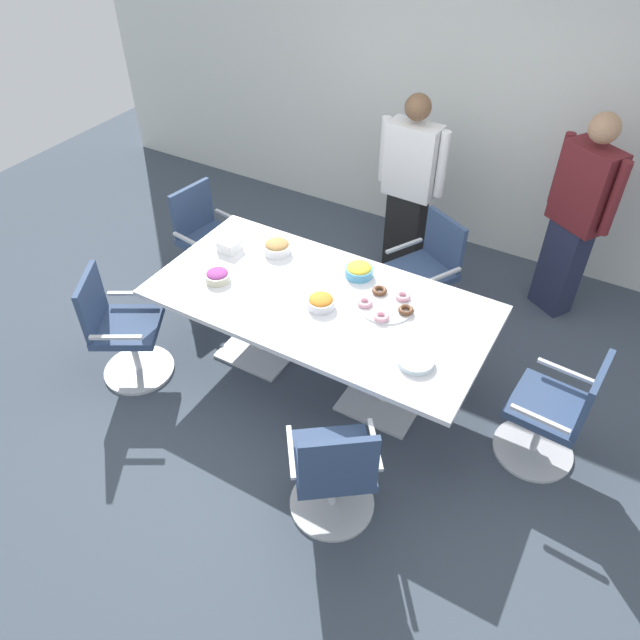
{
  "coord_description": "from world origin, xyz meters",
  "views": [
    {
      "loc": [
        1.67,
        -2.87,
        3.43
      ],
      "look_at": [
        0.0,
        0.0,
        0.55
      ],
      "focal_mm": 34.07,
      "sensor_mm": 36.0,
      "label": 1
    }
  ],
  "objects_px": {
    "office_chair_0": "(208,243)",
    "office_chair_3": "(555,416)",
    "person_standing_1": "(577,216)",
    "snack_bowl_cookies": "(277,247)",
    "office_chair_1": "(122,332)",
    "office_chair_4": "(425,276)",
    "person_standing_0": "(410,187)",
    "snack_bowl_candy_mix": "(217,276)",
    "conference_table": "(320,312)",
    "napkin_pile": "(230,245)",
    "office_chair_2": "(334,473)",
    "plate_stack": "(416,361)",
    "snack_bowl_chips_orange": "(321,302)",
    "donut_platter": "(386,305)",
    "snack_bowl_chips_yellow": "(359,270)"
  },
  "relations": [
    {
      "from": "office_chair_4",
      "to": "napkin_pile",
      "type": "xyz_separation_m",
      "value": [
        -1.3,
        -0.9,
        0.39
      ]
    },
    {
      "from": "office_chair_4",
      "to": "snack_bowl_chips_yellow",
      "type": "height_order",
      "value": "office_chair_4"
    },
    {
      "from": "office_chair_0",
      "to": "office_chair_2",
      "type": "distance_m",
      "value": 2.65
    },
    {
      "from": "conference_table",
      "to": "office_chair_3",
      "type": "distance_m",
      "value": 1.71
    },
    {
      "from": "office_chair_2",
      "to": "plate_stack",
      "type": "xyz_separation_m",
      "value": [
        0.16,
        0.75,
        0.37
      ]
    },
    {
      "from": "office_chair_1",
      "to": "office_chair_2",
      "type": "distance_m",
      "value": 1.99
    },
    {
      "from": "person_standing_0",
      "to": "person_standing_1",
      "type": "height_order",
      "value": "person_standing_1"
    },
    {
      "from": "office_chair_4",
      "to": "person_standing_1",
      "type": "bearing_deg",
      "value": -115.97
    },
    {
      "from": "conference_table",
      "to": "napkin_pile",
      "type": "bearing_deg",
      "value": 169.53
    },
    {
      "from": "person_standing_0",
      "to": "plate_stack",
      "type": "bearing_deg",
      "value": 117.63
    },
    {
      "from": "office_chair_4",
      "to": "napkin_pile",
      "type": "bearing_deg",
      "value": 63.26
    },
    {
      "from": "office_chair_3",
      "to": "office_chair_4",
      "type": "relative_size",
      "value": 1.0
    },
    {
      "from": "snack_bowl_candy_mix",
      "to": "person_standing_1",
      "type": "bearing_deg",
      "value": 42.86
    },
    {
      "from": "office_chair_0",
      "to": "plate_stack",
      "type": "distance_m",
      "value": 2.47
    },
    {
      "from": "person_standing_0",
      "to": "office_chair_0",
      "type": "bearing_deg",
      "value": 38.6
    },
    {
      "from": "plate_stack",
      "to": "napkin_pile",
      "type": "xyz_separation_m",
      "value": [
        -1.74,
        0.42,
        0.02
      ]
    },
    {
      "from": "office_chair_2",
      "to": "napkin_pile",
      "type": "bearing_deg",
      "value": 106.85
    },
    {
      "from": "office_chair_0",
      "to": "person_standing_1",
      "type": "bearing_deg",
      "value": 121.97
    },
    {
      "from": "office_chair_3",
      "to": "office_chair_0",
      "type": "bearing_deg",
      "value": 86.14
    },
    {
      "from": "office_chair_1",
      "to": "office_chair_4",
      "type": "distance_m",
      "value": 2.46
    },
    {
      "from": "person_standing_1",
      "to": "snack_bowl_cookies",
      "type": "xyz_separation_m",
      "value": [
        -1.91,
        -1.42,
        -0.11
      ]
    },
    {
      "from": "office_chair_4",
      "to": "donut_platter",
      "type": "bearing_deg",
      "value": 121.46
    },
    {
      "from": "conference_table",
      "to": "snack_bowl_cookies",
      "type": "height_order",
      "value": "snack_bowl_cookies"
    },
    {
      "from": "office_chair_1",
      "to": "office_chair_4",
      "type": "height_order",
      "value": "same"
    },
    {
      "from": "person_standing_1",
      "to": "snack_bowl_cookies",
      "type": "height_order",
      "value": "person_standing_1"
    },
    {
      "from": "office_chair_2",
      "to": "snack_bowl_cookies",
      "type": "xyz_separation_m",
      "value": [
        -1.25,
        1.33,
        0.4
      ]
    },
    {
      "from": "napkin_pile",
      "to": "snack_bowl_cookies",
      "type": "bearing_deg",
      "value": 25.17
    },
    {
      "from": "office_chair_0",
      "to": "napkin_pile",
      "type": "height_order",
      "value": "office_chair_0"
    },
    {
      "from": "office_chair_3",
      "to": "office_chair_4",
      "type": "bearing_deg",
      "value": 57.4
    },
    {
      "from": "snack_bowl_candy_mix",
      "to": "plate_stack",
      "type": "distance_m",
      "value": 1.59
    },
    {
      "from": "snack_bowl_candy_mix",
      "to": "office_chair_2",
      "type": "bearing_deg",
      "value": -29.78
    },
    {
      "from": "office_chair_3",
      "to": "snack_bowl_candy_mix",
      "type": "height_order",
      "value": "office_chair_3"
    },
    {
      "from": "snack_bowl_cookies",
      "to": "snack_bowl_candy_mix",
      "type": "bearing_deg",
      "value": -109.26
    },
    {
      "from": "office_chair_2",
      "to": "person_standing_0",
      "type": "bearing_deg",
      "value": 68.65
    },
    {
      "from": "office_chair_0",
      "to": "snack_bowl_chips_yellow",
      "type": "distance_m",
      "value": 1.64
    },
    {
      "from": "conference_table",
      "to": "napkin_pile",
      "type": "xyz_separation_m",
      "value": [
        -0.91,
        0.17,
        0.17
      ]
    },
    {
      "from": "person_standing_1",
      "to": "snack_bowl_candy_mix",
      "type": "bearing_deg",
      "value": 74.36
    },
    {
      "from": "person_standing_1",
      "to": "snack_bowl_chips_orange",
      "type": "height_order",
      "value": "person_standing_1"
    },
    {
      "from": "person_standing_0",
      "to": "snack_bowl_candy_mix",
      "type": "bearing_deg",
      "value": 70.55
    },
    {
      "from": "conference_table",
      "to": "person_standing_0",
      "type": "relative_size",
      "value": 1.43
    },
    {
      "from": "snack_bowl_chips_yellow",
      "to": "donut_platter",
      "type": "distance_m",
      "value": 0.4
    },
    {
      "from": "office_chair_3",
      "to": "snack_bowl_cookies",
      "type": "height_order",
      "value": "office_chair_3"
    },
    {
      "from": "office_chair_0",
      "to": "office_chair_3",
      "type": "relative_size",
      "value": 1.0
    },
    {
      "from": "napkin_pile",
      "to": "snack_bowl_chips_orange",
      "type": "bearing_deg",
      "value": -14.22
    },
    {
      "from": "office_chair_1",
      "to": "snack_bowl_cookies",
      "type": "relative_size",
      "value": 4.31
    },
    {
      "from": "snack_bowl_chips_yellow",
      "to": "napkin_pile",
      "type": "height_order",
      "value": "snack_bowl_chips_yellow"
    },
    {
      "from": "office_chair_3",
      "to": "plate_stack",
      "type": "relative_size",
      "value": 3.9
    },
    {
      "from": "snack_bowl_cookies",
      "to": "donut_platter",
      "type": "bearing_deg",
      "value": -9.5
    },
    {
      "from": "office_chair_0",
      "to": "office_chair_1",
      "type": "bearing_deg",
      "value": 16.96
    },
    {
      "from": "snack_bowl_chips_orange",
      "to": "donut_platter",
      "type": "relative_size",
      "value": 0.49
    }
  ]
}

